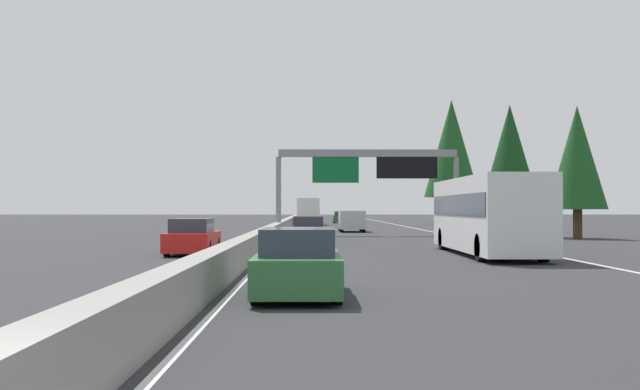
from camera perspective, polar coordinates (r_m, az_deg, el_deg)
ground_plane at (r=64.73m, az=-2.37°, el=-2.62°), size 320.00×320.00×0.00m
median_barrier at (r=84.72m, az=-2.15°, el=-1.92°), size 180.00×0.56×0.90m
shoulder_stripe_right at (r=75.30m, az=6.68°, el=-2.37°), size 160.00×0.16×0.01m
shoulder_stripe_median at (r=74.72m, az=-1.94°, el=-2.39°), size 160.00×0.16×0.01m
sign_gantry_overhead at (r=54.56m, az=3.65°, el=2.03°), size 0.50×12.68×5.93m
sedan_near_center at (r=16.89m, az=-1.61°, el=-5.07°), size 4.40×1.80×1.47m
bus_mid_right at (r=32.50m, az=11.97°, el=-1.24°), size 11.50×2.55×3.10m
minivan_mid_left at (r=62.63m, az=2.30°, el=-1.80°), size 5.00×1.95×1.69m
sedan_far_center at (r=108.34m, az=-0.56°, el=-1.58°), size 4.40×1.80×1.47m
sedan_distant_a at (r=41.10m, az=-0.86°, el=-2.63°), size 4.40×1.80×1.47m
pickup_near_right at (r=98.10m, az=-0.58°, el=-1.51°), size 5.60×2.00×1.86m
box_truck_mid_center at (r=87.06m, az=-0.85°, el=-1.13°), size 8.50×2.40×2.95m
sedan_distant_b at (r=98.67m, az=1.49°, el=-1.64°), size 4.40×1.80×1.47m
oncoming_near at (r=32.51m, az=-9.20°, el=-3.07°), size 4.40×1.80×1.47m
conifer_right_near at (r=51.33m, az=18.11°, el=2.58°), size 3.63×3.63×8.25m
conifer_right_mid at (r=55.66m, az=13.58°, el=2.76°), size 3.96×3.96×9.00m
conifer_right_far at (r=91.34m, az=9.50°, el=3.33°), size 6.28×6.28×14.28m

